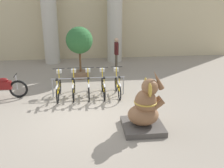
% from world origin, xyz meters
% --- Properties ---
extents(ground_plane, '(60.00, 60.00, 0.00)m').
position_xyz_m(ground_plane, '(0.00, 0.00, 0.00)').
color(ground_plane, gray).
extents(building_facade, '(20.00, 0.20, 6.00)m').
position_xyz_m(building_facade, '(0.00, 8.60, 3.00)').
color(building_facade, '#C6B78E').
rests_on(building_facade, ground_plane).
extents(column_left, '(1.12, 1.12, 5.16)m').
position_xyz_m(column_left, '(-1.90, 7.60, 2.62)').
color(column_left, '#BCB7A8').
rests_on(column_left, ground_plane).
extents(column_right, '(1.12, 1.12, 5.16)m').
position_xyz_m(column_right, '(1.90, 7.60, 2.62)').
color(column_right, '#BCB7A8').
rests_on(column_right, ground_plane).
extents(bike_rack, '(2.96, 0.05, 0.77)m').
position_xyz_m(bike_rack, '(0.15, 1.95, 0.58)').
color(bike_rack, gray).
rests_on(bike_rack, ground_plane).
extents(bicycle_0, '(0.48, 1.69, 1.09)m').
position_xyz_m(bicycle_0, '(-1.03, 1.84, 0.41)').
color(bicycle_0, black).
rests_on(bicycle_0, ground_plane).
extents(bicycle_1, '(0.48, 1.69, 1.09)m').
position_xyz_m(bicycle_1, '(-0.44, 1.87, 0.41)').
color(bicycle_1, black).
rests_on(bicycle_1, ground_plane).
extents(bicycle_2, '(0.48, 1.69, 1.09)m').
position_xyz_m(bicycle_2, '(0.15, 1.87, 0.41)').
color(bicycle_2, black).
rests_on(bicycle_2, ground_plane).
extents(bicycle_3, '(0.48, 1.69, 1.09)m').
position_xyz_m(bicycle_3, '(0.74, 1.84, 0.41)').
color(bicycle_3, black).
rests_on(bicycle_3, ground_plane).
extents(bicycle_4, '(0.48, 1.69, 1.09)m').
position_xyz_m(bicycle_4, '(1.32, 1.86, 0.41)').
color(bicycle_4, black).
rests_on(bicycle_4, ground_plane).
extents(elephant_statue, '(1.21, 1.21, 1.88)m').
position_xyz_m(elephant_statue, '(1.76, -0.98, 0.63)').
color(elephant_statue, '#4C4742').
rests_on(elephant_statue, ground_plane).
extents(motorcycle, '(2.02, 0.55, 0.96)m').
position_xyz_m(motorcycle, '(-3.26, 2.03, 0.47)').
color(motorcycle, black).
rests_on(motorcycle, ground_plane).
extents(person_pedestrian, '(0.23, 0.47, 1.76)m').
position_xyz_m(person_pedestrian, '(1.76, 5.63, 1.06)').
color(person_pedestrian, brown).
rests_on(person_pedestrian, ground_plane).
extents(potted_tree, '(1.28, 1.28, 2.50)m').
position_xyz_m(potted_tree, '(-0.19, 4.43, 1.73)').
color(potted_tree, brown).
rests_on(potted_tree, ground_plane).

